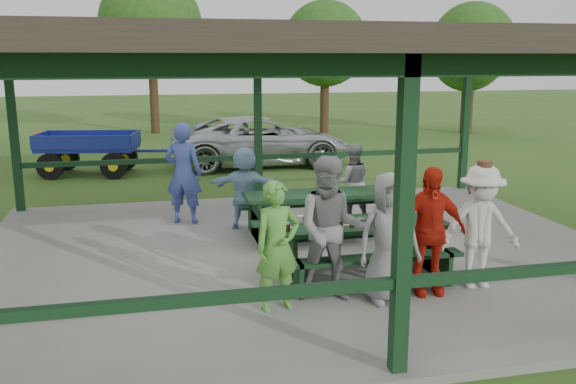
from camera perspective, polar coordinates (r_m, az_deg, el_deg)
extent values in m
plane|color=#33591C|center=(9.62, 1.28, -6.15)|extent=(90.00, 90.00, 0.00)
cube|color=slate|center=(9.60, 1.28, -5.87)|extent=(10.00, 8.00, 0.10)
cube|color=black|center=(5.70, 10.72, -2.65)|extent=(0.15, 0.15, 3.00)
cube|color=black|center=(12.98, -24.26, 4.86)|extent=(0.15, 0.15, 3.00)
cube|color=black|center=(12.92, -2.83, 5.91)|extent=(0.15, 0.15, 3.00)
cube|color=black|center=(14.54, 16.25, 6.16)|extent=(0.15, 0.15, 3.00)
cube|color=black|center=(5.45, -13.81, -10.21)|extent=(4.65, 0.10, 0.10)
cube|color=black|center=(12.81, -13.44, 2.81)|extent=(4.65, 0.10, 0.10)
cube|color=black|center=(13.62, 7.21, 3.61)|extent=(4.65, 0.10, 0.10)
cube|color=black|center=(5.51, 11.32, 11.54)|extent=(9.80, 0.15, 0.20)
cube|color=black|center=(12.83, -2.89, 12.13)|extent=(9.80, 0.15, 0.20)
cube|color=#2B251F|center=(9.12, 1.38, 13.41)|extent=(10.60, 8.60, 0.24)
cube|color=black|center=(8.43, 6.87, -3.09)|extent=(2.39, 0.75, 0.06)
cube|color=black|center=(8.02, 8.15, -6.15)|extent=(2.39, 0.28, 0.05)
cube|color=black|center=(9.02, 5.64, -3.99)|extent=(2.39, 0.28, 0.05)
cube|color=black|center=(8.25, 0.13, -5.84)|extent=(0.06, 0.70, 0.75)
cube|color=black|center=(8.91, 12.98, -4.79)|extent=(0.06, 0.70, 0.75)
cube|color=black|center=(8.30, 0.13, -6.83)|extent=(0.06, 1.39, 0.45)
cube|color=black|center=(8.96, 12.94, -5.70)|extent=(0.06, 1.39, 0.45)
cube|color=black|center=(10.30, 3.66, -0.17)|extent=(2.78, 0.75, 0.06)
cube|color=black|center=(9.86, 4.55, -2.53)|extent=(2.78, 0.28, 0.05)
cube|color=black|center=(10.89, 2.81, -1.07)|extent=(2.78, 0.28, 0.05)
cube|color=black|center=(10.12, -2.97, -2.41)|extent=(0.06, 0.70, 0.75)
cube|color=black|center=(10.78, 9.82, -1.65)|extent=(0.06, 0.70, 0.75)
cube|color=black|center=(10.16, -2.97, -3.23)|extent=(0.06, 1.39, 0.45)
cube|color=black|center=(10.82, 9.79, -2.42)|extent=(0.06, 1.39, 0.45)
cylinder|color=white|center=(8.13, -0.42, -3.33)|extent=(0.22, 0.22, 0.01)
torus|color=#A16439|center=(8.09, -0.67, -3.24)|extent=(0.10, 0.10, 0.03)
torus|color=#A16439|center=(8.11, -0.12, -3.20)|extent=(0.10, 0.10, 0.03)
torus|color=#A16439|center=(8.16, -0.49, -3.10)|extent=(0.10, 0.10, 0.03)
cylinder|color=white|center=(8.36, 5.54, -2.95)|extent=(0.22, 0.22, 0.01)
torus|color=#A16439|center=(8.32, 5.32, -2.85)|extent=(0.10, 0.10, 0.03)
torus|color=#A16439|center=(8.34, 5.85, -2.82)|extent=(0.10, 0.10, 0.03)
torus|color=#A16439|center=(8.39, 5.45, -2.72)|extent=(0.10, 0.10, 0.03)
cylinder|color=white|center=(8.54, 8.97, -2.71)|extent=(0.22, 0.22, 0.01)
torus|color=#A16439|center=(8.50, 8.78, -2.62)|extent=(0.10, 0.10, 0.03)
torus|color=#A16439|center=(8.53, 9.28, -2.59)|extent=(0.10, 0.10, 0.03)
torus|color=#A16439|center=(8.57, 8.87, -2.49)|extent=(0.10, 0.10, 0.03)
cylinder|color=white|center=(8.84, 13.47, -2.39)|extent=(0.22, 0.22, 0.01)
torus|color=#A16439|center=(8.79, 13.30, -2.30)|extent=(0.10, 0.10, 0.03)
torus|color=#A16439|center=(8.83, 13.76, -2.27)|extent=(0.10, 0.10, 0.03)
torus|color=#A16439|center=(8.87, 13.35, -2.18)|extent=(0.10, 0.10, 0.03)
cylinder|color=#381E0F|center=(7.95, 0.00, -3.36)|extent=(0.06, 0.06, 0.10)
cylinder|color=#381E0F|center=(8.13, 4.96, -3.04)|extent=(0.06, 0.06, 0.10)
cylinder|color=#381E0F|center=(8.18, 5.98, -2.97)|extent=(0.06, 0.06, 0.10)
cylinder|color=#381E0F|center=(8.35, 9.27, -2.74)|extent=(0.06, 0.06, 0.10)
cylinder|color=#381E0F|center=(8.68, 14.12, -2.39)|extent=(0.06, 0.06, 0.10)
cone|color=white|center=(8.36, 1.14, -2.56)|extent=(0.09, 0.09, 0.10)
cone|color=white|center=(8.40, 2.10, -2.51)|extent=(0.09, 0.09, 0.10)
cone|color=white|center=(8.41, 2.42, -2.49)|extent=(0.09, 0.09, 0.10)
cone|color=white|center=(8.50, 4.42, -2.36)|extent=(0.09, 0.09, 0.10)
cone|color=white|center=(8.69, 8.21, -2.12)|extent=(0.09, 0.09, 0.10)
imported|color=#56A13A|center=(7.24, -1.00, -5.09)|extent=(0.64, 0.50, 1.57)
imported|color=gray|center=(7.49, 4.05, -3.53)|extent=(1.03, 0.89, 1.82)
imported|color=gray|center=(7.57, 9.42, -4.24)|extent=(0.81, 0.53, 1.63)
imported|color=red|center=(7.91, 13.02, -3.56)|extent=(1.00, 0.49, 1.65)
imported|color=silver|center=(8.30, 17.54, -3.15)|extent=(1.12, 0.74, 1.63)
cylinder|color=#532E1C|center=(8.14, 17.88, 1.99)|extent=(0.36, 0.36, 0.02)
cylinder|color=#532E1C|center=(8.13, 17.91, 2.41)|extent=(0.21, 0.21, 0.11)
imported|color=#80AAC6|center=(10.73, -4.03, 0.39)|extent=(1.42, 0.92, 1.47)
imported|color=#3E4EA2|center=(11.19, -9.75, 1.75)|extent=(0.78, 0.64, 1.85)
imported|color=gray|center=(11.25, 6.02, 0.88)|extent=(0.79, 0.66, 1.45)
imported|color=silver|center=(17.72, -2.49, 4.79)|extent=(5.20, 2.53, 1.43)
cube|color=navy|center=(17.14, -18.19, 3.94)|extent=(2.70, 1.70, 0.11)
cube|color=navy|center=(16.51, -18.82, 4.39)|extent=(2.48, 0.51, 0.36)
cube|color=navy|center=(17.71, -17.69, 4.97)|extent=(2.48, 0.51, 0.36)
cube|color=navy|center=(17.50, -22.22, 4.55)|extent=(0.28, 1.25, 0.36)
cube|color=navy|center=(16.81, -14.10, 4.81)|extent=(0.28, 1.25, 0.36)
cylinder|color=black|center=(16.80, -21.37, 2.24)|extent=(0.70, 0.28, 0.68)
cylinder|color=yellow|center=(16.80, -21.37, 2.24)|extent=(0.28, 0.24, 0.25)
cylinder|color=black|center=(18.07, -20.01, 3.01)|extent=(0.70, 0.28, 0.68)
cylinder|color=yellow|center=(18.07, -20.01, 3.01)|extent=(0.28, 0.24, 0.25)
cylinder|color=black|center=(16.35, -16.00, 2.36)|extent=(0.70, 0.28, 0.68)
cylinder|color=yellow|center=(16.35, -16.00, 2.36)|extent=(0.28, 0.24, 0.25)
cylinder|color=black|center=(17.64, -14.99, 3.13)|extent=(0.70, 0.28, 0.68)
cylinder|color=yellow|center=(17.64, -14.99, 3.13)|extent=(0.28, 0.24, 0.25)
cube|color=navy|center=(16.77, -12.53, 3.78)|extent=(0.90, 0.23, 0.07)
cone|color=#F2590C|center=(17.50, -22.38, 4.83)|extent=(0.08, 0.36, 0.36)
cylinder|color=#332314|center=(26.06, -12.44, 8.95)|extent=(0.36, 0.36, 3.23)
sphere|color=#1F4A13|center=(26.05, -12.73, 15.05)|extent=(4.13, 4.13, 4.13)
cylinder|color=#332314|center=(25.20, 3.43, 8.47)|extent=(0.36, 0.36, 2.67)
sphere|color=#1F4A13|center=(25.15, 3.50, 13.69)|extent=(3.42, 3.42, 3.42)
cylinder|color=#332314|center=(26.78, 16.26, 7.90)|extent=(0.36, 0.36, 2.36)
sphere|color=#1F4A13|center=(26.71, 16.53, 12.25)|extent=(3.03, 3.03, 3.03)
cylinder|color=#332314|center=(26.43, 16.57, 8.14)|extent=(0.36, 0.36, 2.64)
sphere|color=#1F4A13|center=(26.38, 16.88, 13.06)|extent=(3.38, 3.38, 3.38)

